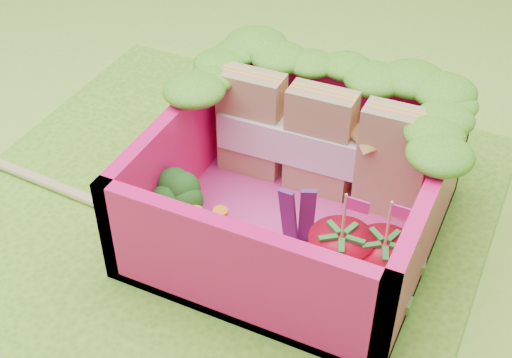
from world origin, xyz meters
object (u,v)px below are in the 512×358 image
at_px(broccoli, 178,200).
at_px(strawberry_left, 339,260).
at_px(sandwich_stack, 321,143).
at_px(bento_box, 296,187).
at_px(chopsticks, 14,170).
at_px(strawberry_right, 381,267).

relative_size(broccoli, strawberry_left, 0.61).
relative_size(sandwich_stack, strawberry_left, 2.05).
height_order(bento_box, chopsticks, bento_box).
xyz_separation_m(broccoli, strawberry_left, (0.81, -0.02, -0.03)).
distance_m(sandwich_stack, chopsticks, 1.66).
xyz_separation_m(bento_box, strawberry_right, (0.50, -0.24, -0.08)).
bearing_deg(sandwich_stack, broccoli, -131.10).
bearing_deg(strawberry_right, bento_box, 154.55).
bearing_deg(broccoli, strawberry_left, -1.22).
bearing_deg(sandwich_stack, strawberry_left, -61.16).
relative_size(sandwich_stack, strawberry_right, 2.09).
height_order(bento_box, sandwich_stack, sandwich_stack).
relative_size(sandwich_stack, chopsticks, 0.47).
height_order(bento_box, strawberry_right, strawberry_right).
relative_size(broccoli, chopsticks, 0.14).
bearing_deg(chopsticks, strawberry_right, -0.16).
relative_size(strawberry_left, strawberry_right, 1.02).
xyz_separation_m(strawberry_right, chopsticks, (-2.03, 0.01, -0.17)).
xyz_separation_m(sandwich_stack, strawberry_left, (0.32, -0.58, -0.14)).
height_order(broccoli, strawberry_left, strawberry_left).
relative_size(strawberry_right, chopsticks, 0.22).
bearing_deg(strawberry_left, broccoli, 178.78).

